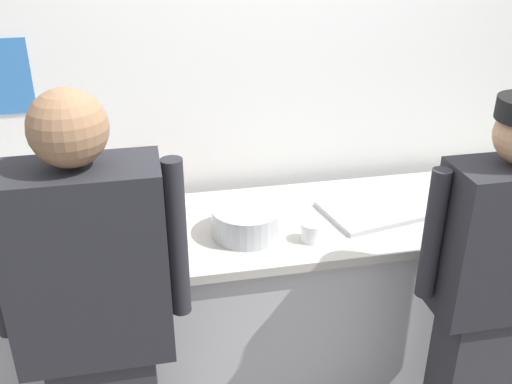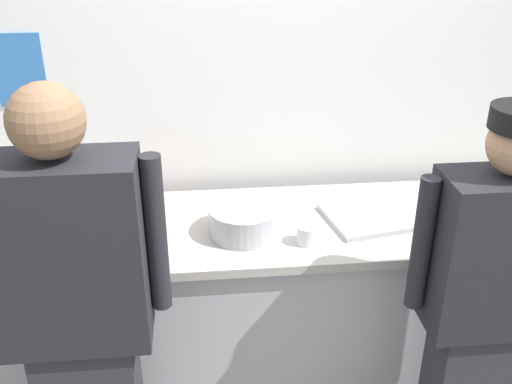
% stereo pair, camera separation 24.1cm
% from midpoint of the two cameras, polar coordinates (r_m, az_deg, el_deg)
% --- Properties ---
extents(wall_back, '(5.05, 0.11, 2.92)m').
position_cam_midpoint_polar(wall_back, '(2.89, 3.65, 11.64)').
color(wall_back, white).
rests_on(wall_back, ground).
extents(prep_counter, '(3.22, 0.72, 0.90)m').
position_cam_midpoint_polar(prep_counter, '(2.90, 4.64, -10.70)').
color(prep_counter, '#B2B2B7').
rests_on(prep_counter, ground).
extents(chef_near_left, '(0.63, 0.24, 1.74)m').
position_cam_midpoint_polar(chef_near_left, '(2.10, -13.58, -11.77)').
color(chef_near_left, '#2D2D33').
rests_on(chef_near_left, ground).
extents(chef_center, '(0.59, 0.24, 1.61)m').
position_cam_midpoint_polar(chef_center, '(2.41, 24.06, -9.85)').
color(chef_center, '#2D2D33').
rests_on(chef_center, ground).
extents(plate_stack_front, '(0.23, 0.23, 0.05)m').
position_cam_midpoint_polar(plate_stack_front, '(2.70, -13.19, -2.50)').
color(plate_stack_front, white).
rests_on(plate_stack_front, prep_counter).
extents(mixing_bowl_steel, '(0.31, 0.31, 0.13)m').
position_cam_midpoint_polar(mixing_bowl_steel, '(2.53, 1.57, -2.83)').
color(mixing_bowl_steel, '#B7BABF').
rests_on(mixing_bowl_steel, prep_counter).
extents(sheet_tray, '(0.56, 0.42, 0.02)m').
position_cam_midpoint_polar(sheet_tray, '(2.77, 14.55, -2.20)').
color(sheet_tray, '#B7BABF').
rests_on(sheet_tray, prep_counter).
extents(squeeze_bottle_primary, '(0.06, 0.06, 0.21)m').
position_cam_midpoint_polar(squeeze_bottle_primary, '(2.76, -7.26, 0.50)').
color(squeeze_bottle_primary, red).
rests_on(squeeze_bottle_primary, prep_counter).
extents(ramekin_orange_sauce, '(0.11, 0.11, 0.04)m').
position_cam_midpoint_polar(ramekin_orange_sauce, '(2.68, -18.21, -3.47)').
color(ramekin_orange_sauce, white).
rests_on(ramekin_orange_sauce, prep_counter).
extents(ramekin_yellow_sauce, '(0.09, 0.09, 0.04)m').
position_cam_midpoint_polar(ramekin_yellow_sauce, '(3.03, 23.58, -0.80)').
color(ramekin_yellow_sauce, white).
rests_on(ramekin_yellow_sauce, prep_counter).
extents(deli_cup, '(0.09, 0.09, 0.08)m').
position_cam_midpoint_polar(deli_cup, '(2.49, 7.73, -4.17)').
color(deli_cup, white).
rests_on(deli_cup, prep_counter).
extents(chefs_knife, '(0.28, 0.03, 0.02)m').
position_cam_midpoint_polar(chefs_knife, '(2.51, -10.60, -5.02)').
color(chefs_knife, '#B7BABF').
rests_on(chefs_knife, prep_counter).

